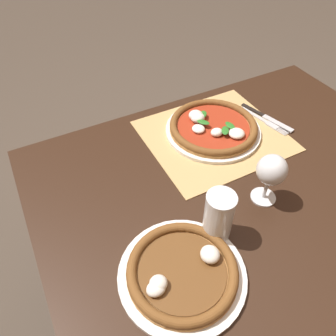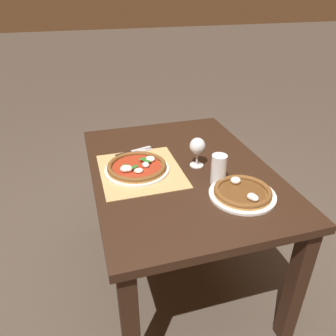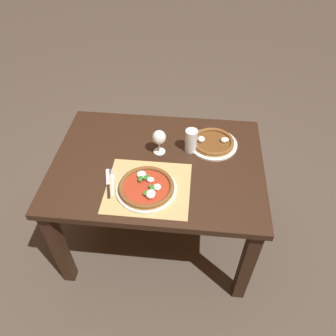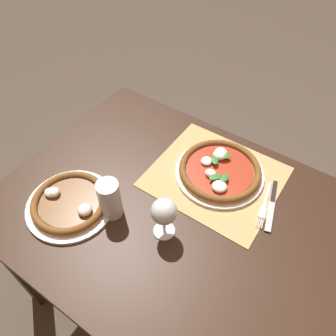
% 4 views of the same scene
% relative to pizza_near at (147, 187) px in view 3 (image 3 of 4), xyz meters
% --- Properties ---
extents(ground_plane, '(24.00, 24.00, 0.00)m').
position_rel_pizza_near_xyz_m(ground_plane, '(0.03, 0.22, -0.76)').
color(ground_plane, '#473D33').
extents(dining_table, '(1.21, 0.89, 0.74)m').
position_rel_pizza_near_xyz_m(dining_table, '(0.03, 0.22, -0.13)').
color(dining_table, black).
rests_on(dining_table, ground).
extents(paper_placemat, '(0.45, 0.40, 0.00)m').
position_rel_pizza_near_xyz_m(paper_placemat, '(0.00, 0.02, -0.02)').
color(paper_placemat, tan).
rests_on(paper_placemat, dining_table).
extents(pizza_near, '(0.32, 0.32, 0.05)m').
position_rel_pizza_near_xyz_m(pizza_near, '(0.00, 0.00, 0.00)').
color(pizza_near, silver).
rests_on(pizza_near, paper_placemat).
extents(pizza_far, '(0.30, 0.30, 0.05)m').
position_rel_pizza_near_xyz_m(pizza_far, '(0.35, 0.40, -0.00)').
color(pizza_far, silver).
rests_on(pizza_far, dining_table).
extents(wine_glass, '(0.08, 0.08, 0.16)m').
position_rel_pizza_near_xyz_m(wine_glass, '(0.04, 0.31, 0.08)').
color(wine_glass, silver).
rests_on(wine_glass, dining_table).
extents(pint_glass, '(0.07, 0.07, 0.15)m').
position_rel_pizza_near_xyz_m(pint_glass, '(0.21, 0.34, 0.05)').
color(pint_glass, silver).
rests_on(pint_glass, dining_table).
extents(fork, '(0.06, 0.20, 0.00)m').
position_rel_pizza_near_xyz_m(fork, '(-0.19, 0.03, -0.02)').
color(fork, '#B7B7BC').
rests_on(fork, paper_placemat).
extents(knife, '(0.07, 0.21, 0.01)m').
position_rel_pizza_near_xyz_m(knife, '(-0.21, 0.02, -0.02)').
color(knife, black).
rests_on(knife, paper_placemat).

